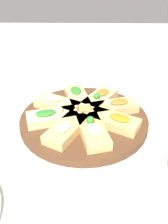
# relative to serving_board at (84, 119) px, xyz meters

# --- Properties ---
(ground_plane) EXTENTS (3.00, 3.00, 0.00)m
(ground_plane) POSITION_rel_serving_board_xyz_m (0.00, 0.00, -0.01)
(ground_plane) COLOR beige
(serving_board) EXTENTS (0.36, 0.36, 0.02)m
(serving_board) POSITION_rel_serving_board_xyz_m (0.00, 0.00, 0.00)
(serving_board) COLOR #51331E
(serving_board) RESTS_ON ground_plane
(focaccia_slice_0) EXTENTS (0.09, 0.15, 0.03)m
(focaccia_slice_0) POSITION_rel_serving_board_xyz_m (0.02, -0.09, 0.02)
(focaccia_slice_0) COLOR #DBB775
(focaccia_slice_0) RESTS_ON serving_board
(focaccia_slice_1) EXTENTS (0.15, 0.12, 0.03)m
(focaccia_slice_1) POSITION_rel_serving_board_xyz_m (0.08, -0.04, 0.02)
(focaccia_slice_1) COLOR #DBB775
(focaccia_slice_1) RESTS_ON serving_board
(focaccia_slice_2) EXTENTS (0.15, 0.10, 0.04)m
(focaccia_slice_2) POSITION_rel_serving_board_xyz_m (0.09, 0.03, 0.02)
(focaccia_slice_2) COLOR #E5C689
(focaccia_slice_2) RESTS_ON serving_board
(focaccia_slice_3) EXTENTS (0.12, 0.15, 0.03)m
(focaccia_slice_3) POSITION_rel_serving_board_xyz_m (0.04, 0.08, 0.02)
(focaccia_slice_3) COLOR tan
(focaccia_slice_3) RESTS_ON serving_board
(focaccia_slice_4) EXTENTS (0.09, 0.15, 0.04)m
(focaccia_slice_4) POSITION_rel_serving_board_xyz_m (-0.02, 0.09, 0.02)
(focaccia_slice_4) COLOR tan
(focaccia_slice_4) RESTS_ON serving_board
(focaccia_slice_5) EXTENTS (0.15, 0.12, 0.03)m
(focaccia_slice_5) POSITION_rel_serving_board_xyz_m (-0.08, 0.04, 0.02)
(focaccia_slice_5) COLOR tan
(focaccia_slice_5) RESTS_ON serving_board
(focaccia_slice_6) EXTENTS (0.15, 0.10, 0.04)m
(focaccia_slice_6) POSITION_rel_serving_board_xyz_m (-0.09, -0.03, 0.02)
(focaccia_slice_6) COLOR tan
(focaccia_slice_6) RESTS_ON serving_board
(focaccia_slice_7) EXTENTS (0.12, 0.15, 0.04)m
(focaccia_slice_7) POSITION_rel_serving_board_xyz_m (-0.05, -0.08, 0.02)
(focaccia_slice_7) COLOR #DBB775
(focaccia_slice_7) RESTS_ON serving_board
(water_glass) EXTENTS (0.08, 0.08, 0.08)m
(water_glass) POSITION_rel_serving_board_xyz_m (-0.10, -0.28, 0.03)
(water_glass) COLOR silver
(water_glass) RESTS_ON ground_plane
(napkin_stack) EXTENTS (0.16, 0.15, 0.01)m
(napkin_stack) POSITION_rel_serving_board_xyz_m (0.09, -0.34, -0.00)
(napkin_stack) COLOR white
(napkin_stack) RESTS_ON ground_plane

